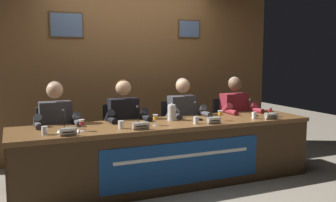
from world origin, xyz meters
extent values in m
plane|color=gray|center=(0.00, 0.00, 0.00)|extent=(12.00, 12.00, 0.00)
cube|color=brown|center=(0.00, 1.42, 1.30)|extent=(4.75, 0.12, 2.60)
cube|color=#4C3319|center=(-0.94, 1.35, 1.93)|extent=(0.47, 0.02, 0.35)
cube|color=slate|center=(-0.94, 1.34, 1.93)|extent=(0.43, 0.01, 0.31)
cube|color=#4C3319|center=(0.94, 1.35, 1.93)|extent=(0.38, 0.02, 0.29)
cube|color=slate|center=(0.94, 1.34, 1.93)|extent=(0.34, 0.01, 0.25)
cube|color=brown|center=(0.00, 0.00, 0.71)|extent=(3.55, 0.80, 0.05)
cube|color=#402A16|center=(0.00, -0.38, 0.34)|extent=(3.49, 0.04, 0.68)
cube|color=#402A16|center=(-1.72, 0.00, 0.34)|extent=(0.08, 0.72, 0.68)
cube|color=#402A16|center=(1.72, 0.00, 0.34)|extent=(0.08, 0.72, 0.68)
cube|color=#19478C|center=(0.03, -0.40, 0.34)|extent=(1.88, 0.01, 0.47)
cube|color=white|center=(0.03, -0.41, 0.42)|extent=(1.60, 0.00, 0.04)
cylinder|color=black|center=(-1.22, 0.50, 0.01)|extent=(0.44, 0.44, 0.02)
cylinder|color=black|center=(-1.22, 0.50, 0.22)|extent=(0.05, 0.05, 0.40)
cube|color=#232328|center=(-1.22, 0.50, 0.44)|extent=(0.44, 0.44, 0.03)
cube|color=#232328|center=(-1.22, 0.70, 0.67)|extent=(0.40, 0.05, 0.44)
cylinder|color=black|center=(-1.32, 0.15, 0.23)|extent=(0.10, 0.10, 0.45)
cylinder|color=black|center=(-1.12, 0.15, 0.23)|extent=(0.10, 0.10, 0.45)
cylinder|color=black|center=(-1.32, 0.30, 0.50)|extent=(0.13, 0.34, 0.13)
cylinder|color=black|center=(-1.12, 0.30, 0.50)|extent=(0.13, 0.34, 0.13)
cube|color=#38383D|center=(-1.22, 0.47, 0.74)|extent=(0.36, 0.20, 0.48)
sphere|color=tan|center=(-1.22, 0.45, 1.12)|extent=(0.19, 0.19, 0.19)
sphere|color=gray|center=(-1.22, 0.46, 1.13)|extent=(0.17, 0.17, 0.17)
cylinder|color=#38383D|center=(-1.43, 0.37, 0.76)|extent=(0.09, 0.30, 0.25)
cylinder|color=#38383D|center=(-1.01, 0.37, 0.76)|extent=(0.09, 0.30, 0.25)
cylinder|color=#38383D|center=(-1.43, 0.21, 0.76)|extent=(0.07, 0.24, 0.07)
cylinder|color=#38383D|center=(-1.01, 0.21, 0.76)|extent=(0.07, 0.24, 0.07)
cube|color=white|center=(-1.19, -0.33, 0.77)|extent=(0.16, 0.03, 0.08)
cube|color=white|center=(-1.19, -0.30, 0.77)|extent=(0.16, 0.03, 0.08)
cube|color=black|center=(-1.19, -0.34, 0.77)|extent=(0.11, 0.01, 0.01)
cylinder|color=white|center=(-1.03, -0.15, 0.74)|extent=(0.06, 0.06, 0.00)
cylinder|color=white|center=(-1.03, -0.15, 0.77)|extent=(0.01, 0.01, 0.05)
cone|color=white|center=(-1.03, -0.15, 0.83)|extent=(0.06, 0.06, 0.06)
cylinder|color=#B21E2D|center=(-1.03, -0.15, 0.82)|extent=(0.04, 0.04, 0.04)
cylinder|color=silver|center=(-1.39, -0.18, 0.78)|extent=(0.06, 0.06, 0.08)
cylinder|color=silver|center=(-1.39, -0.18, 0.76)|extent=(0.05, 0.05, 0.05)
cylinder|color=black|center=(-1.18, -0.09, 0.74)|extent=(0.06, 0.06, 0.02)
cylinder|color=black|center=(-1.18, -0.03, 0.84)|extent=(0.01, 0.13, 0.18)
sphere|color=#2D2D2D|center=(-1.18, 0.03, 0.93)|extent=(0.03, 0.03, 0.03)
cylinder|color=black|center=(-0.41, 0.50, 0.01)|extent=(0.44, 0.44, 0.02)
cylinder|color=black|center=(-0.41, 0.50, 0.22)|extent=(0.05, 0.05, 0.40)
cube|color=#232328|center=(-0.41, 0.50, 0.44)|extent=(0.44, 0.44, 0.03)
cube|color=#232328|center=(-0.41, 0.70, 0.67)|extent=(0.40, 0.05, 0.44)
cylinder|color=black|center=(-0.51, 0.15, 0.23)|extent=(0.10, 0.10, 0.45)
cylinder|color=black|center=(-0.31, 0.15, 0.23)|extent=(0.10, 0.10, 0.45)
cylinder|color=black|center=(-0.51, 0.30, 0.50)|extent=(0.13, 0.34, 0.13)
cylinder|color=black|center=(-0.31, 0.30, 0.50)|extent=(0.13, 0.34, 0.13)
cube|color=black|center=(-0.41, 0.47, 0.74)|extent=(0.36, 0.20, 0.48)
sphere|color=tan|center=(-0.41, 0.45, 1.12)|extent=(0.19, 0.19, 0.19)
sphere|color=#331E0F|center=(-0.41, 0.46, 1.13)|extent=(0.17, 0.17, 0.17)
cylinder|color=black|center=(-0.62, 0.37, 0.76)|extent=(0.09, 0.30, 0.25)
cylinder|color=black|center=(-0.20, 0.37, 0.76)|extent=(0.09, 0.30, 0.25)
cylinder|color=black|center=(-0.62, 0.21, 0.76)|extent=(0.07, 0.24, 0.07)
cylinder|color=black|center=(-0.20, 0.21, 0.76)|extent=(0.07, 0.24, 0.07)
cube|color=white|center=(-0.44, -0.32, 0.77)|extent=(0.18, 0.03, 0.08)
cube|color=white|center=(-0.44, -0.28, 0.77)|extent=(0.18, 0.03, 0.08)
cube|color=black|center=(-0.44, -0.32, 0.77)|extent=(0.13, 0.01, 0.01)
cylinder|color=white|center=(-0.22, -0.15, 0.74)|extent=(0.06, 0.06, 0.00)
cylinder|color=white|center=(-0.22, -0.15, 0.77)|extent=(0.01, 0.01, 0.05)
cone|color=white|center=(-0.22, -0.15, 0.83)|extent=(0.06, 0.06, 0.06)
cylinder|color=orange|center=(-0.22, -0.15, 0.82)|extent=(0.04, 0.04, 0.04)
cylinder|color=silver|center=(-0.62, -0.17, 0.78)|extent=(0.06, 0.06, 0.08)
cylinder|color=silver|center=(-0.62, -0.17, 0.76)|extent=(0.05, 0.05, 0.05)
cylinder|color=black|center=(-0.37, -0.12, 0.74)|extent=(0.06, 0.06, 0.02)
cylinder|color=black|center=(-0.37, -0.06, 0.84)|extent=(0.01, 0.13, 0.18)
sphere|color=#2D2D2D|center=(-0.37, 0.01, 0.93)|extent=(0.03, 0.03, 0.03)
cylinder|color=black|center=(0.41, 0.50, 0.01)|extent=(0.44, 0.44, 0.02)
cylinder|color=black|center=(0.41, 0.50, 0.22)|extent=(0.05, 0.05, 0.40)
cube|color=#232328|center=(0.41, 0.50, 0.44)|extent=(0.44, 0.44, 0.03)
cube|color=#232328|center=(0.41, 0.70, 0.67)|extent=(0.40, 0.05, 0.44)
cylinder|color=black|center=(0.31, 0.15, 0.23)|extent=(0.10, 0.10, 0.45)
cylinder|color=black|center=(0.51, 0.15, 0.23)|extent=(0.10, 0.10, 0.45)
cylinder|color=black|center=(0.31, 0.30, 0.50)|extent=(0.13, 0.34, 0.13)
cylinder|color=black|center=(0.51, 0.30, 0.50)|extent=(0.13, 0.34, 0.13)
cube|color=#38383D|center=(0.41, 0.47, 0.74)|extent=(0.36, 0.20, 0.48)
sphere|color=tan|center=(0.41, 0.45, 1.12)|extent=(0.19, 0.19, 0.19)
sphere|color=gray|center=(0.41, 0.46, 1.13)|extent=(0.17, 0.17, 0.17)
cylinder|color=#38383D|center=(0.20, 0.37, 0.76)|extent=(0.09, 0.30, 0.25)
cylinder|color=#38383D|center=(0.62, 0.37, 0.76)|extent=(0.09, 0.30, 0.25)
cylinder|color=#38383D|center=(0.20, 0.21, 0.76)|extent=(0.07, 0.24, 0.07)
cylinder|color=#38383D|center=(0.62, 0.21, 0.76)|extent=(0.07, 0.24, 0.07)
cube|color=white|center=(0.44, -0.32, 0.77)|extent=(0.16, 0.03, 0.08)
cube|color=white|center=(0.44, -0.29, 0.77)|extent=(0.16, 0.03, 0.08)
cube|color=black|center=(0.44, -0.33, 0.77)|extent=(0.11, 0.01, 0.01)
cylinder|color=white|center=(0.61, -0.16, 0.74)|extent=(0.06, 0.06, 0.00)
cylinder|color=white|center=(0.61, -0.16, 0.77)|extent=(0.01, 0.01, 0.05)
cone|color=white|center=(0.61, -0.16, 0.83)|extent=(0.06, 0.06, 0.06)
cylinder|color=orange|center=(0.61, -0.16, 0.82)|extent=(0.04, 0.04, 0.04)
cylinder|color=silver|center=(0.25, -0.23, 0.78)|extent=(0.06, 0.06, 0.08)
cylinder|color=silver|center=(0.25, -0.23, 0.76)|extent=(0.05, 0.05, 0.05)
cylinder|color=black|center=(0.41, -0.05, 0.74)|extent=(0.06, 0.06, 0.02)
cylinder|color=black|center=(0.41, 0.02, 0.84)|extent=(0.01, 0.13, 0.18)
sphere|color=#2D2D2D|center=(0.41, 0.08, 0.93)|extent=(0.03, 0.03, 0.03)
cylinder|color=black|center=(1.22, 0.50, 0.01)|extent=(0.44, 0.44, 0.02)
cylinder|color=black|center=(1.22, 0.50, 0.22)|extent=(0.05, 0.05, 0.40)
cube|color=#232328|center=(1.22, 0.50, 0.44)|extent=(0.44, 0.44, 0.03)
cube|color=#232328|center=(1.22, 0.70, 0.67)|extent=(0.40, 0.05, 0.44)
cylinder|color=black|center=(1.12, 0.15, 0.23)|extent=(0.10, 0.10, 0.45)
cylinder|color=black|center=(1.32, 0.15, 0.23)|extent=(0.10, 0.10, 0.45)
cylinder|color=black|center=(1.12, 0.30, 0.50)|extent=(0.13, 0.34, 0.13)
cylinder|color=black|center=(1.32, 0.30, 0.50)|extent=(0.13, 0.34, 0.13)
cube|color=maroon|center=(1.22, 0.47, 0.74)|extent=(0.36, 0.20, 0.48)
sphere|color=brown|center=(1.22, 0.45, 1.12)|extent=(0.19, 0.19, 0.19)
sphere|color=gray|center=(1.22, 0.46, 1.13)|extent=(0.17, 0.17, 0.17)
cylinder|color=maroon|center=(1.01, 0.37, 0.76)|extent=(0.09, 0.30, 0.25)
cylinder|color=maroon|center=(1.43, 0.37, 0.76)|extent=(0.09, 0.30, 0.25)
cylinder|color=maroon|center=(1.01, 0.21, 0.76)|extent=(0.07, 0.24, 0.07)
cylinder|color=maroon|center=(1.43, 0.21, 0.76)|extent=(0.07, 0.24, 0.07)
cube|color=white|center=(1.25, -0.33, 0.77)|extent=(0.18, 0.03, 0.08)
cube|color=white|center=(1.25, -0.29, 0.77)|extent=(0.18, 0.03, 0.08)
cube|color=black|center=(1.25, -0.33, 0.77)|extent=(0.12, 0.01, 0.01)
cylinder|color=white|center=(1.36, -0.15, 0.74)|extent=(0.06, 0.06, 0.00)
cylinder|color=white|center=(1.36, -0.15, 0.77)|extent=(0.01, 0.01, 0.05)
cone|color=white|center=(1.36, -0.15, 0.83)|extent=(0.06, 0.06, 0.06)
cylinder|color=#B21E2D|center=(1.36, -0.15, 0.82)|extent=(0.04, 0.04, 0.04)
cylinder|color=silver|center=(1.08, -0.20, 0.78)|extent=(0.06, 0.06, 0.08)
cylinder|color=silver|center=(1.08, -0.20, 0.76)|extent=(0.05, 0.05, 0.05)
cylinder|color=black|center=(1.21, -0.05, 0.74)|extent=(0.06, 0.06, 0.02)
cylinder|color=black|center=(1.21, 0.01, 0.84)|extent=(0.01, 0.13, 0.18)
sphere|color=#2D2D2D|center=(1.21, 0.07, 0.93)|extent=(0.03, 0.03, 0.03)
cylinder|color=silver|center=(0.09, 0.10, 0.82)|extent=(0.10, 0.10, 0.18)
cylinder|color=silver|center=(0.09, 0.10, 0.92)|extent=(0.09, 0.08, 0.01)
sphere|color=silver|center=(0.09, 0.10, 0.93)|extent=(0.02, 0.02, 0.02)
torus|color=silver|center=(0.16, 0.10, 0.83)|extent=(0.07, 0.01, 0.07)
cube|color=white|center=(-1.17, -0.15, 0.74)|extent=(0.24, 0.19, 0.01)
camera|label=1|loc=(-1.68, -3.92, 1.49)|focal=39.37mm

